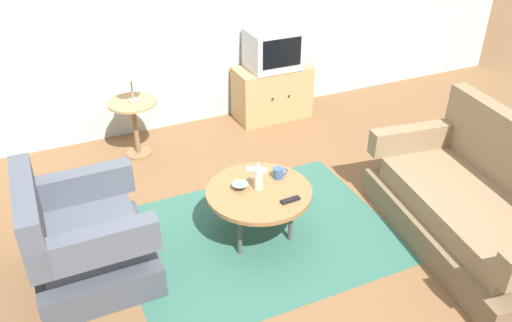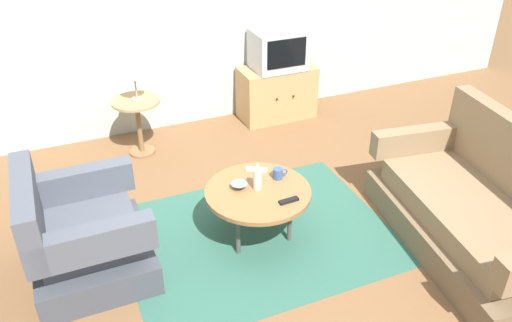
% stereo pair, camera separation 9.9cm
% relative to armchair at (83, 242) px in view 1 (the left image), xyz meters
% --- Properties ---
extents(ground_plane, '(16.00, 16.00, 0.00)m').
position_rel_armchair_xyz_m(ground_plane, '(1.37, -0.27, -0.31)').
color(ground_plane, brown).
extents(back_wall, '(9.00, 0.12, 2.70)m').
position_rel_armchair_xyz_m(back_wall, '(1.37, 2.15, 1.04)').
color(back_wall, '#B2BCB2').
rests_on(back_wall, ground).
extents(area_rug, '(2.11, 1.64, 0.00)m').
position_rel_armchair_xyz_m(area_rug, '(1.32, -0.11, -0.30)').
color(area_rug, '#2D5B4C').
rests_on(area_rug, ground).
extents(armchair, '(0.83, 0.90, 0.86)m').
position_rel_armchair_xyz_m(armchair, '(0.00, 0.00, 0.00)').
color(armchair, '#3E424B').
rests_on(armchair, ground).
extents(couch, '(1.12, 1.89, 0.97)m').
position_rel_armchair_xyz_m(couch, '(2.84, -0.88, 0.00)').
color(couch, brown).
rests_on(couch, ground).
extents(coffee_table, '(0.83, 0.83, 0.45)m').
position_rel_armchair_xyz_m(coffee_table, '(1.32, -0.11, 0.11)').
color(coffee_table, olive).
rests_on(coffee_table, ground).
extents(side_table, '(0.48, 0.48, 0.59)m').
position_rel_armchair_xyz_m(side_table, '(0.75, 1.60, 0.12)').
color(side_table, tan).
rests_on(side_table, ground).
extents(tv_stand, '(0.85, 0.46, 0.60)m').
position_rel_armchair_xyz_m(tv_stand, '(2.39, 1.84, -0.00)').
color(tv_stand, tan).
rests_on(tv_stand, ground).
extents(television, '(0.57, 0.44, 0.43)m').
position_rel_armchair_xyz_m(television, '(2.39, 1.83, 0.51)').
color(television, '#B7B7BC').
rests_on(television, tv_stand).
extents(table_lamp, '(0.24, 0.24, 0.40)m').
position_rel_armchair_xyz_m(table_lamp, '(0.76, 1.60, 0.61)').
color(table_lamp, '#9E937A').
rests_on(table_lamp, side_table).
extents(vase, '(0.07, 0.07, 0.24)m').
position_rel_armchair_xyz_m(vase, '(1.33, -0.09, 0.26)').
color(vase, beige).
rests_on(vase, coffee_table).
extents(mug, '(0.13, 0.08, 0.09)m').
position_rel_armchair_xyz_m(mug, '(1.54, -0.02, 0.19)').
color(mug, '#335184').
rests_on(mug, coffee_table).
extents(bowl, '(0.13, 0.13, 0.05)m').
position_rel_armchair_xyz_m(bowl, '(1.20, -0.03, 0.16)').
color(bowl, slate).
rests_on(bowl, coffee_table).
extents(tv_remote_dark, '(0.16, 0.05, 0.02)m').
position_rel_armchair_xyz_m(tv_remote_dark, '(1.47, -0.34, 0.15)').
color(tv_remote_dark, black).
rests_on(tv_remote_dark, coffee_table).
extents(tv_remote_silver, '(0.18, 0.14, 0.02)m').
position_rel_armchair_xyz_m(tv_remote_silver, '(1.43, 0.15, 0.15)').
color(tv_remote_silver, '#B2B2B7').
rests_on(tv_remote_silver, coffee_table).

